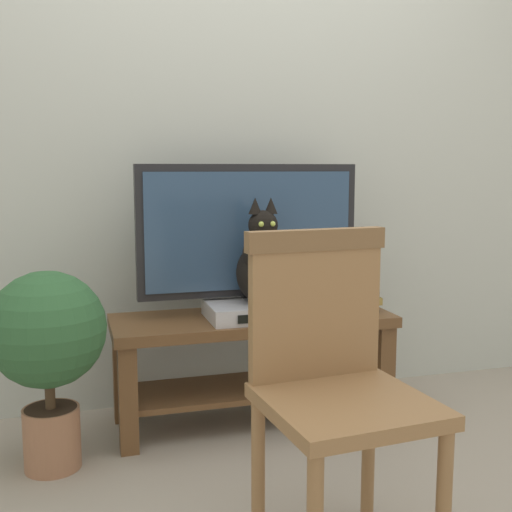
% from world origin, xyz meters
% --- Properties ---
extents(ground_plane, '(12.00, 12.00, 0.00)m').
position_xyz_m(ground_plane, '(0.00, 0.00, 0.00)').
color(ground_plane, gray).
extents(back_wall, '(7.00, 0.12, 2.80)m').
position_xyz_m(back_wall, '(0.00, 0.86, 1.40)').
color(back_wall, '#B7BCB2').
rests_on(back_wall, ground).
extents(tv_stand, '(1.18, 0.42, 0.47)m').
position_xyz_m(tv_stand, '(0.02, 0.48, 0.33)').
color(tv_stand, brown).
rests_on(tv_stand, ground).
extents(tv, '(0.95, 0.20, 0.63)m').
position_xyz_m(tv, '(0.02, 0.53, 0.80)').
color(tv, black).
rests_on(tv, tv_stand).
extents(media_box, '(0.44, 0.29, 0.07)m').
position_xyz_m(media_box, '(0.04, 0.43, 0.50)').
color(media_box, '#BCBCC1').
rests_on(media_box, tv_stand).
extents(cat, '(0.19, 0.34, 0.43)m').
position_xyz_m(cat, '(0.04, 0.42, 0.69)').
color(cat, black).
rests_on(cat, media_box).
extents(wooden_chair, '(0.46, 0.46, 0.91)m').
position_xyz_m(wooden_chair, '(-0.02, -0.47, 0.53)').
color(wooden_chair, olive).
rests_on(wooden_chair, ground).
extents(book_stack, '(0.22, 0.19, 0.09)m').
position_xyz_m(book_stack, '(0.48, 0.46, 0.52)').
color(book_stack, '#33477A').
rests_on(book_stack, tv_stand).
extents(potted_plant, '(0.42, 0.42, 0.73)m').
position_xyz_m(potted_plant, '(-0.79, 0.27, 0.47)').
color(potted_plant, '#9E6B4C').
rests_on(potted_plant, ground).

